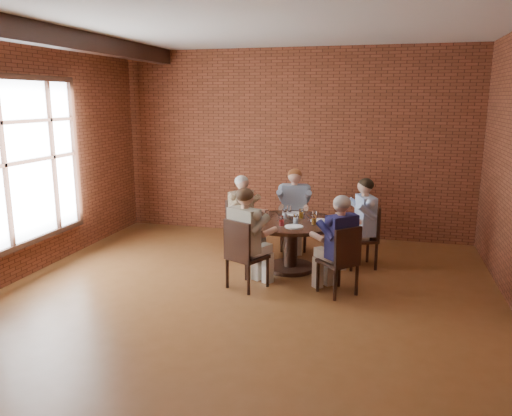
% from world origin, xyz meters
% --- Properties ---
extents(floor, '(7.00, 7.00, 0.00)m').
position_xyz_m(floor, '(0.00, 0.00, 0.00)').
color(floor, brown).
rests_on(floor, ground).
extents(ceiling, '(7.00, 7.00, 0.00)m').
position_xyz_m(ceiling, '(0.00, 0.00, 3.40)').
color(ceiling, silver).
rests_on(ceiling, wall_back).
extents(wall_back, '(7.00, 0.00, 7.00)m').
position_xyz_m(wall_back, '(0.00, 3.50, 1.70)').
color(wall_back, brown).
rests_on(wall_back, ground).
extents(wall_front, '(7.00, 0.00, 7.00)m').
position_xyz_m(wall_front, '(0.00, -3.50, 1.70)').
color(wall_front, brown).
rests_on(wall_front, ground).
extents(wall_left, '(0.00, 7.00, 7.00)m').
position_xyz_m(wall_left, '(-3.25, 0.00, 1.70)').
color(wall_left, brown).
rests_on(wall_left, ground).
extents(ceiling_beam, '(0.22, 6.90, 0.26)m').
position_xyz_m(ceiling_beam, '(-2.45, 0.00, 3.27)').
color(ceiling_beam, black).
rests_on(ceiling_beam, ceiling).
extents(window, '(0.10, 2.16, 2.36)m').
position_xyz_m(window, '(-3.18, 0.40, 1.65)').
color(window, white).
rests_on(window, wall_left).
extents(dining_table, '(1.44, 1.44, 0.75)m').
position_xyz_m(dining_table, '(0.38, 1.47, 0.53)').
color(dining_table, black).
rests_on(dining_table, floor).
extents(chair_a, '(0.57, 0.57, 0.95)m').
position_xyz_m(chair_a, '(1.45, 1.89, 0.51)').
color(chair_a, black).
rests_on(chair_a, floor).
extents(diner_a, '(0.82, 0.75, 1.35)m').
position_xyz_m(diner_a, '(1.37, 1.86, 0.68)').
color(diner_a, '#3E64A2').
rests_on(diner_a, floor).
extents(chair_b, '(0.50, 0.50, 0.95)m').
position_xyz_m(chair_b, '(0.22, 2.59, 0.52)').
color(chair_b, black).
rests_on(chair_b, floor).
extents(diner_b, '(0.63, 0.74, 1.37)m').
position_xyz_m(diner_b, '(0.23, 2.50, 0.68)').
color(diner_b, gray).
rests_on(diner_b, floor).
extents(chair_c, '(0.56, 0.56, 0.93)m').
position_xyz_m(chair_c, '(-0.55, 1.95, 0.50)').
color(chair_c, black).
rests_on(chair_c, floor).
extents(diner_c, '(0.80, 0.75, 1.31)m').
position_xyz_m(diner_c, '(-0.47, 1.91, 0.66)').
color(diner_c, brown).
rests_on(diner_c, floor).
extents(chair_d, '(0.59, 0.59, 0.96)m').
position_xyz_m(chair_d, '(-0.09, 0.52, 0.52)').
color(chair_d, black).
rests_on(chair_d, floor).
extents(diner_d, '(0.79, 0.85, 1.37)m').
position_xyz_m(diner_d, '(-0.05, 0.60, 0.69)').
color(diner_d, tan).
rests_on(diner_d, floor).
extents(chair_e, '(0.59, 0.59, 0.93)m').
position_xyz_m(chair_e, '(1.21, 0.63, 0.50)').
color(chair_e, black).
rests_on(chair_e, floor).
extents(diner_e, '(0.81, 0.81, 1.31)m').
position_xyz_m(diner_e, '(1.15, 0.69, 0.66)').
color(diner_e, '#1C1C50').
rests_on(diner_e, floor).
extents(plate_a, '(0.26, 0.26, 0.01)m').
position_xyz_m(plate_a, '(0.78, 1.55, 0.76)').
color(plate_a, white).
rests_on(plate_a, dining_table).
extents(plate_b, '(0.26, 0.26, 0.01)m').
position_xyz_m(plate_b, '(0.36, 1.92, 0.76)').
color(plate_b, white).
rests_on(plate_b, dining_table).
extents(plate_c, '(0.26, 0.26, 0.01)m').
position_xyz_m(plate_c, '(-0.15, 1.47, 0.76)').
color(plate_c, white).
rests_on(plate_c, dining_table).
extents(plate_d, '(0.26, 0.26, 0.01)m').
position_xyz_m(plate_d, '(0.49, 1.11, 0.76)').
color(plate_d, white).
rests_on(plate_d, dining_table).
extents(glass_a, '(0.07, 0.07, 0.14)m').
position_xyz_m(glass_a, '(0.71, 1.58, 0.82)').
color(glass_a, white).
rests_on(glass_a, dining_table).
extents(glass_b, '(0.07, 0.07, 0.14)m').
position_xyz_m(glass_b, '(0.49, 1.68, 0.82)').
color(glass_b, white).
rests_on(glass_b, dining_table).
extents(glass_c, '(0.07, 0.07, 0.14)m').
position_xyz_m(glass_c, '(0.27, 1.88, 0.82)').
color(glass_c, white).
rests_on(glass_c, dining_table).
extents(glass_d, '(0.07, 0.07, 0.14)m').
position_xyz_m(glass_d, '(0.25, 1.59, 0.82)').
color(glass_d, white).
rests_on(glass_d, dining_table).
extents(glass_e, '(0.07, 0.07, 0.14)m').
position_xyz_m(glass_e, '(0.02, 1.42, 0.82)').
color(glass_e, white).
rests_on(glass_e, dining_table).
extents(glass_f, '(0.07, 0.07, 0.14)m').
position_xyz_m(glass_f, '(0.30, 1.15, 0.82)').
color(glass_f, white).
rests_on(glass_f, dining_table).
extents(glass_g, '(0.07, 0.07, 0.14)m').
position_xyz_m(glass_g, '(0.47, 1.31, 0.82)').
color(glass_g, white).
rests_on(glass_g, dining_table).
extents(glass_h, '(0.07, 0.07, 0.14)m').
position_xyz_m(glass_h, '(0.74, 1.34, 0.82)').
color(glass_h, white).
rests_on(glass_h, dining_table).
extents(smartphone, '(0.08, 0.15, 0.01)m').
position_xyz_m(smartphone, '(0.91, 1.31, 0.75)').
color(smartphone, black).
rests_on(smartphone, dining_table).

